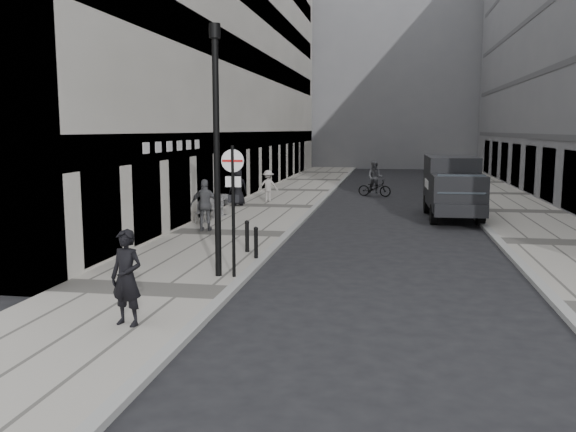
% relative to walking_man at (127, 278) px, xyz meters
% --- Properties ---
extents(ground, '(120.00, 120.00, 0.00)m').
position_rel_walking_man_xyz_m(ground, '(1.17, -0.21, -1.00)').
color(ground, black).
rests_on(ground, ground).
extents(sidewalk, '(4.00, 60.00, 0.12)m').
position_rel_walking_man_xyz_m(sidewalk, '(-0.83, 17.79, -0.94)').
color(sidewalk, '#9A958B').
rests_on(sidewalk, ground).
extents(far_sidewalk, '(4.00, 60.00, 0.12)m').
position_rel_walking_man_xyz_m(far_sidewalk, '(10.17, 17.79, -0.94)').
color(far_sidewalk, '#9A958B').
rests_on(far_sidewalk, ground).
extents(building_left, '(4.00, 45.00, 18.00)m').
position_rel_walking_man_xyz_m(building_left, '(-4.83, 24.29, 8.00)').
color(building_left, beige).
rests_on(building_left, ground).
extents(building_far, '(24.00, 16.00, 22.00)m').
position_rel_walking_man_xyz_m(building_far, '(2.67, 55.79, 10.00)').
color(building_far, slate).
rests_on(building_far, ground).
extents(walking_man, '(0.73, 0.57, 1.77)m').
position_rel_walking_man_xyz_m(walking_man, '(0.00, 0.00, 0.00)').
color(walking_man, black).
rests_on(walking_man, sidewalk).
extents(sign_post, '(0.54, 0.09, 3.18)m').
position_rel_walking_man_xyz_m(sign_post, '(0.97, 3.90, 1.16)').
color(sign_post, black).
rests_on(sign_post, sidewalk).
extents(lamppost, '(0.27, 0.27, 5.98)m').
position_rel_walking_man_xyz_m(lamppost, '(0.57, 3.94, 2.44)').
color(lamppost, black).
rests_on(lamppost, sidewalk).
extents(bollard_near, '(0.11, 0.11, 0.83)m').
position_rel_walking_man_xyz_m(bollard_near, '(1.02, 6.10, -0.47)').
color(bollard_near, black).
rests_on(bollard_near, sidewalk).
extents(bollard_far, '(0.12, 0.12, 0.87)m').
position_rel_walking_man_xyz_m(bollard_far, '(0.57, 6.91, -0.45)').
color(bollard_far, black).
rests_on(bollard_far, sidewalk).
extents(panel_van, '(2.14, 5.46, 2.55)m').
position_rel_walking_man_xyz_m(panel_van, '(7.16, 15.82, 0.43)').
color(panel_van, black).
rests_on(panel_van, ground).
extents(cyclist, '(1.89, 0.95, 1.95)m').
position_rel_walking_man_xyz_m(cyclist, '(3.75, 23.69, -0.24)').
color(cyclist, black).
rests_on(cyclist, ground).
extents(pedestrian_a, '(1.11, 0.55, 1.83)m').
position_rel_walking_man_xyz_m(pedestrian_a, '(-1.76, 10.33, 0.03)').
color(pedestrian_a, '#4B4C50').
rests_on(pedestrian_a, sidewalk).
extents(pedestrian_b, '(1.08, 0.72, 1.56)m').
position_rel_walking_man_xyz_m(pedestrian_b, '(-1.35, 19.30, -0.10)').
color(pedestrian_b, '#A39C97').
rests_on(pedestrian_b, sidewalk).
extents(pedestrian_c, '(1.00, 0.87, 1.73)m').
position_rel_walking_man_xyz_m(pedestrian_c, '(-2.43, 17.53, -0.02)').
color(pedestrian_c, black).
rests_on(pedestrian_c, sidewalk).
extents(cafe_table_near, '(0.66, 1.48, 0.84)m').
position_rel_walking_man_xyz_m(cafe_table_near, '(-2.26, 14.20, -0.46)').
color(cafe_table_near, '#A7A7A9').
rests_on(cafe_table_near, sidewalk).
extents(cafe_table_mid, '(0.64, 1.44, 0.82)m').
position_rel_walking_man_xyz_m(cafe_table_mid, '(-2.43, 13.76, -0.47)').
color(cafe_table_mid, '#AAAAAC').
rests_on(cafe_table_mid, sidewalk).
extents(cafe_table_far, '(0.65, 1.47, 0.84)m').
position_rel_walking_man_xyz_m(cafe_table_far, '(-2.43, 12.39, -0.46)').
color(cafe_table_far, silver).
rests_on(cafe_table_far, sidewalk).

